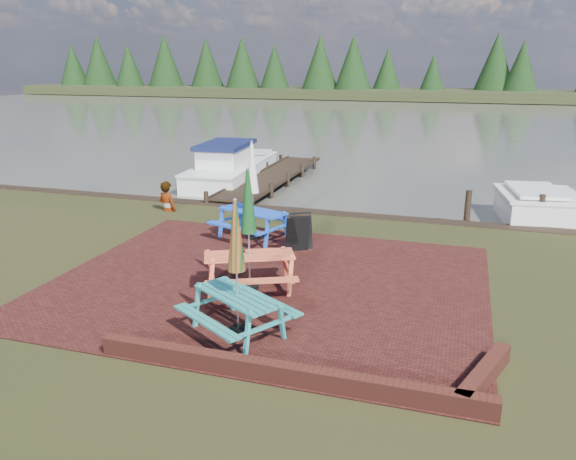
% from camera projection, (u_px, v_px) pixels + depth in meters
% --- Properties ---
extents(ground, '(120.00, 120.00, 0.00)m').
position_uv_depth(ground, '(252.00, 301.00, 11.06)').
color(ground, black).
rests_on(ground, ground).
extents(paving, '(9.00, 7.50, 0.02)m').
position_uv_depth(paving, '(268.00, 282.00, 11.97)').
color(paving, '#331210').
rests_on(paving, ground).
extents(brick_wall, '(6.21, 1.79, 0.30)m').
position_uv_depth(brick_wall, '(329.00, 374.00, 8.20)').
color(brick_wall, '#4C1E16').
rests_on(brick_wall, ground).
extents(water, '(120.00, 60.00, 0.02)m').
position_uv_depth(water, '(417.00, 121.00, 44.87)').
color(water, '#46443C').
rests_on(water, ground).
extents(far_treeline, '(120.00, 10.00, 8.10)m').
position_uv_depth(far_treeline, '(440.00, 72.00, 70.42)').
color(far_treeline, black).
rests_on(far_treeline, ground).
extents(picnic_table_teal, '(2.26, 2.20, 2.38)m').
position_uv_depth(picnic_table_teal, '(237.00, 289.00, 9.52)').
color(picnic_table_teal, teal).
rests_on(picnic_table_teal, ground).
extents(picnic_table_red, '(2.33, 2.24, 2.53)m').
position_uv_depth(picnic_table_red, '(249.00, 249.00, 11.37)').
color(picnic_table_red, '#E05D39').
rests_on(picnic_table_red, ground).
extents(picnic_table_blue, '(2.32, 2.20, 2.57)m').
position_uv_depth(picnic_table_blue, '(253.00, 206.00, 14.71)').
color(picnic_table_blue, blue).
rests_on(picnic_table_blue, ground).
extents(chalkboard, '(0.61, 0.80, 0.93)m').
position_uv_depth(chalkboard, '(299.00, 232.00, 13.86)').
color(chalkboard, black).
rests_on(chalkboard, ground).
extents(jetty, '(1.76, 9.08, 1.00)m').
position_uv_depth(jetty, '(271.00, 177.00, 22.34)').
color(jetty, black).
rests_on(jetty, ground).
extents(boat_jetty, '(2.64, 6.49, 1.84)m').
position_uv_depth(boat_jetty, '(231.00, 169.00, 22.82)').
color(boat_jetty, white).
rests_on(boat_jetty, ground).
extents(person, '(0.78, 0.62, 1.86)m').
position_uv_depth(person, '(166.00, 182.00, 17.52)').
color(person, gray).
rests_on(person, ground).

